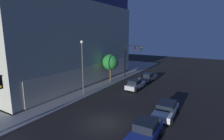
% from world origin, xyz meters
% --- Properties ---
extents(ground_plane, '(120.00, 120.00, 0.00)m').
position_xyz_m(ground_plane, '(0.00, 0.00, 0.00)').
color(ground_plane, black).
extents(modern_building, '(29.56, 30.79, 17.04)m').
position_xyz_m(modern_building, '(10.64, 24.78, 8.45)').
color(modern_building, '#4C4C51').
rests_on(modern_building, ground).
extents(traffic_light_far_corner, '(0.33, 3.77, 6.97)m').
position_xyz_m(traffic_light_far_corner, '(18.77, 5.97, 5.00)').
color(traffic_light_far_corner, black).
rests_on(traffic_light_far_corner, sidewalk_corner).
extents(street_lamp_sidewalk, '(0.44, 0.44, 7.92)m').
position_xyz_m(street_lamp_sidewalk, '(5.59, 7.47, 5.12)').
color(street_lamp_sidewalk, '#505050').
rests_on(street_lamp_sidewalk, sidewalk_corner).
extents(sidewalk_tree, '(2.95, 2.95, 5.17)m').
position_xyz_m(sidewalk_tree, '(13.88, 7.85, 3.84)').
color(sidewalk_tree, brown).
rests_on(sidewalk_tree, sidewalk_corner).
extents(car_blue, '(4.39, 2.21, 1.70)m').
position_xyz_m(car_blue, '(-0.73, -4.64, 0.86)').
color(car_blue, navy).
rests_on(car_blue, ground).
extents(car_white, '(4.81, 2.28, 1.50)m').
position_xyz_m(car_white, '(4.90, -4.91, 0.79)').
color(car_white, silver).
rests_on(car_white, ground).
extents(car_silver, '(4.49, 2.03, 1.65)m').
position_xyz_m(car_silver, '(12.10, 1.96, 0.84)').
color(car_silver, '#B7BABF').
rests_on(car_silver, ground).
extents(car_grey, '(4.86, 2.29, 1.61)m').
position_xyz_m(car_grey, '(18.19, 2.01, 0.81)').
color(car_grey, slate).
rests_on(car_grey, ground).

